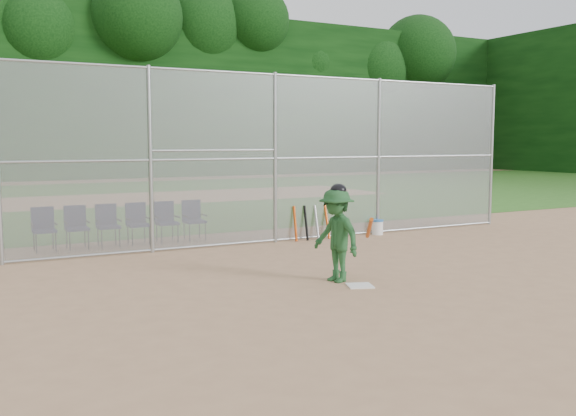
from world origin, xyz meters
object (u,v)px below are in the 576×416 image
batter_at_plate (337,234)px  chair_0 (44,230)px  home_plate (360,286)px  water_cooler (377,227)px

batter_at_plate → chair_0: bearing=125.5°
home_plate → water_cooler: bearing=51.1°
batter_at_plate → water_cooler: 5.77m
water_cooler → chair_0: (-7.92, 1.40, 0.28)m
batter_at_plate → chair_0: 6.87m
home_plate → water_cooler: (3.78, 4.68, 0.19)m
home_plate → batter_at_plate: batter_at_plate is taller
home_plate → batter_at_plate: 0.96m
home_plate → water_cooler: water_cooler is taller
home_plate → chair_0: bearing=124.3°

